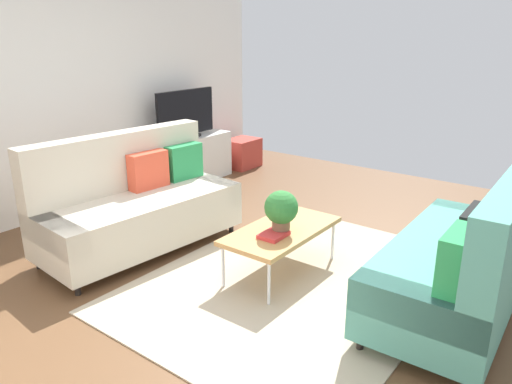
{
  "coord_description": "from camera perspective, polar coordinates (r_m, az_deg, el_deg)",
  "views": [
    {
      "loc": [
        -3.0,
        -2.26,
        2.01
      ],
      "look_at": [
        0.28,
        0.24,
        0.65
      ],
      "focal_mm": 34.15,
      "sensor_mm": 36.0,
      "label": 1
    }
  ],
  "objects": [
    {
      "name": "ground_plane",
      "position": [
        4.26,
        0.29,
        -9.9
      ],
      "size": [
        7.68,
        7.68,
        0.0
      ],
      "primitive_type": "plane",
      "color": "brown"
    },
    {
      "name": "wall_far",
      "position": [
        5.91,
        -22.42,
        11.49
      ],
      "size": [
        6.4,
        0.12,
        2.9
      ],
      "primitive_type": "cube",
      "color": "white",
      "rests_on": "ground_plane"
    },
    {
      "name": "area_rug",
      "position": [
        4.2,
        4.82,
        -10.35
      ],
      "size": [
        2.9,
        2.2,
        0.01
      ],
      "primitive_type": "cube",
      "color": "tan",
      "rests_on": "ground_plane"
    },
    {
      "name": "couch_beige",
      "position": [
        4.8,
        -13.75,
        -1.3
      ],
      "size": [
        1.97,
        1.0,
        1.1
      ],
      "rotation": [
        0.0,
        0.0,
        3.05
      ],
      "color": "beige",
      "rests_on": "ground_plane"
    },
    {
      "name": "couch_green",
      "position": [
        3.87,
        23.35,
        -7.19
      ],
      "size": [
        1.92,
        0.89,
        1.1
      ],
      "rotation": [
        0.0,
        0.0,
        0.03
      ],
      "color": "teal",
      "rests_on": "ground_plane"
    },
    {
      "name": "coffee_table",
      "position": [
        4.16,
        3.01,
        -4.63
      ],
      "size": [
        1.1,
        0.56,
        0.42
      ],
      "color": "#B7844C",
      "rests_on": "ground_plane"
    },
    {
      "name": "tv_console",
      "position": [
        6.81,
        -8.11,
        3.73
      ],
      "size": [
        1.4,
        0.44,
        0.64
      ],
      "primitive_type": "cube",
      "color": "silver",
      "rests_on": "ground_plane"
    },
    {
      "name": "tv",
      "position": [
        6.67,
        -8.23,
        8.96
      ],
      "size": [
        1.0,
        0.2,
        0.64
      ],
      "color": "black",
      "rests_on": "tv_console"
    },
    {
      "name": "storage_trunk",
      "position": [
        7.56,
        -1.62,
        4.58
      ],
      "size": [
        0.52,
        0.4,
        0.44
      ],
      "primitive_type": "cube",
      "color": "#B2382D",
      "rests_on": "ground_plane"
    },
    {
      "name": "potted_plant",
      "position": [
        3.99,
        2.97,
        -2.04
      ],
      "size": [
        0.28,
        0.28,
        0.36
      ],
      "color": "brown",
      "rests_on": "coffee_table"
    },
    {
      "name": "table_book_0",
      "position": [
        3.98,
        2.07,
        -5.04
      ],
      "size": [
        0.25,
        0.19,
        0.03
      ],
      "primitive_type": "cube",
      "rotation": [
        0.0,
        0.0,
        0.03
      ],
      "color": "red",
      "rests_on": "coffee_table"
    },
    {
      "name": "vase_0",
      "position": [
        6.38,
        -12.3,
        6.29
      ],
      "size": [
        0.11,
        0.11,
        0.18
      ],
      "primitive_type": "cylinder",
      "color": "#B24C4C",
      "rests_on": "tv_console"
    },
    {
      "name": "bottle_0",
      "position": [
        6.42,
        -10.6,
        6.4
      ],
      "size": [
        0.04,
        0.04,
        0.16
      ],
      "primitive_type": "cylinder",
      "color": "#262626",
      "rests_on": "tv_console"
    },
    {
      "name": "bottle_1",
      "position": [
        6.48,
        -9.99,
        6.59
      ],
      "size": [
        0.05,
        0.05,
        0.18
      ],
      "primitive_type": "cylinder",
      "color": "gold",
      "rests_on": "tv_console"
    }
  ]
}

